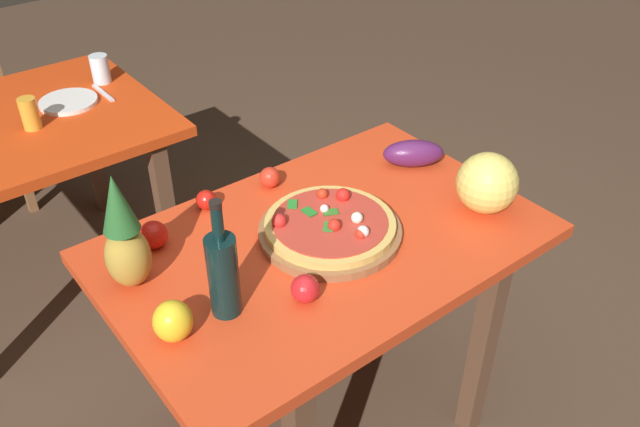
% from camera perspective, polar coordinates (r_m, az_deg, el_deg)
% --- Properties ---
extents(ground_plane, '(10.00, 10.00, 0.00)m').
position_cam_1_polar(ground_plane, '(2.44, 0.26, -16.30)').
color(ground_plane, '#4C3828').
extents(display_table, '(1.23, 0.80, 0.76)m').
position_cam_1_polar(display_table, '(1.96, 0.31, -4.39)').
color(display_table, brown).
rests_on(display_table, ground_plane).
extents(background_table, '(1.07, 0.88, 0.76)m').
position_cam_1_polar(background_table, '(2.77, -24.53, 5.12)').
color(background_table, brown).
rests_on(background_table, ground_plane).
extents(pizza_board, '(0.41, 0.41, 0.02)m').
position_cam_1_polar(pizza_board, '(1.90, 0.93, -1.61)').
color(pizza_board, '#8D5D39').
rests_on(pizza_board, display_table).
extents(pizza, '(0.37, 0.37, 0.06)m').
position_cam_1_polar(pizza, '(1.88, 0.93, -0.91)').
color(pizza, '#DAB357').
rests_on(pizza, pizza_board).
extents(wine_bottle, '(0.08, 0.08, 0.33)m').
position_cam_1_polar(wine_bottle, '(1.61, -8.27, -5.03)').
color(wine_bottle, black).
rests_on(wine_bottle, display_table).
extents(pineapple_left, '(0.12, 0.12, 0.33)m').
position_cam_1_polar(pineapple_left, '(1.73, -16.35, -2.01)').
color(pineapple_left, '#B48E35').
rests_on(pineapple_left, display_table).
extents(melon, '(0.18, 0.18, 0.18)m').
position_cam_1_polar(melon, '(2.02, 14.05, 2.53)').
color(melon, '#ECD361').
rests_on(melon, display_table).
extents(bell_pepper, '(0.10, 0.10, 0.10)m').
position_cam_1_polar(bell_pepper, '(1.62, -12.43, -8.95)').
color(bell_pepper, yellow).
rests_on(bell_pepper, display_table).
extents(eggplant, '(0.22, 0.19, 0.09)m').
position_cam_1_polar(eggplant, '(2.22, 7.96, 5.10)').
color(eggplant, '#511D4F').
rests_on(eggplant, display_table).
extents(tomato_beside_pepper, '(0.06, 0.06, 0.06)m').
position_cam_1_polar(tomato_beside_pepper, '(2.03, -9.67, 1.15)').
color(tomato_beside_pepper, red).
rests_on(tomato_beside_pepper, display_table).
extents(tomato_near_board, '(0.07, 0.07, 0.07)m').
position_cam_1_polar(tomato_near_board, '(1.68, -1.27, -6.42)').
color(tomato_near_board, red).
rests_on(tomato_near_board, display_table).
extents(tomato_at_corner, '(0.08, 0.08, 0.08)m').
position_cam_1_polar(tomato_at_corner, '(1.90, -14.02, -1.77)').
color(tomato_at_corner, red).
rests_on(tomato_at_corner, display_table).
extents(tomato_by_bottle, '(0.07, 0.07, 0.07)m').
position_cam_1_polar(tomato_by_bottle, '(2.10, -4.30, 3.09)').
color(tomato_by_bottle, red).
rests_on(tomato_by_bottle, display_table).
extents(drinking_glass_juice, '(0.06, 0.06, 0.12)m').
position_cam_1_polar(drinking_glass_juice, '(2.63, -23.51, 7.82)').
color(drinking_glass_juice, gold).
rests_on(drinking_glass_juice, background_table).
extents(drinking_glass_water, '(0.07, 0.07, 0.11)m').
position_cam_1_polar(drinking_glass_water, '(2.91, -18.23, 11.62)').
color(drinking_glass_water, silver).
rests_on(drinking_glass_water, background_table).
extents(dinner_plate, '(0.22, 0.22, 0.02)m').
position_cam_1_polar(dinner_plate, '(2.79, -20.66, 8.91)').
color(dinner_plate, white).
rests_on(dinner_plate, background_table).
extents(fork_utensil, '(0.02, 0.18, 0.01)m').
position_cam_1_polar(fork_utensil, '(2.76, -23.32, 7.88)').
color(fork_utensil, silver).
rests_on(fork_utensil, background_table).
extents(knife_utensil, '(0.02, 0.18, 0.01)m').
position_cam_1_polar(knife_utensil, '(2.83, -18.01, 9.75)').
color(knife_utensil, silver).
rests_on(knife_utensil, background_table).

